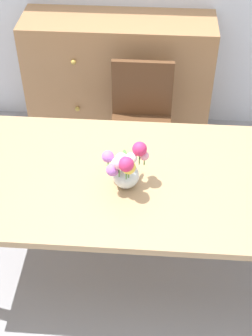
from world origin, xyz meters
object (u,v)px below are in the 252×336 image
Objects in this scene: flower_vase at (125,167)px; dining_table at (132,186)px; chair_far at (141,118)px; dresser at (119,80)px.

dining_table is at bearing 70.81° from flower_vase.
flower_vase is at bearing -109.19° from dining_table.
dining_table is 7.40× the size of flower_vase.
chair_far is 0.54m from dresser.
chair_far is 0.64× the size of dresser.
flower_vase reaches higher than chair_far.
flower_vase is at bearing 87.23° from chair_far.
dresser is 5.49× the size of flower_vase.
dining_table is at bearing 88.87° from chair_far.
chair_far is at bearing -68.76° from dresser.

